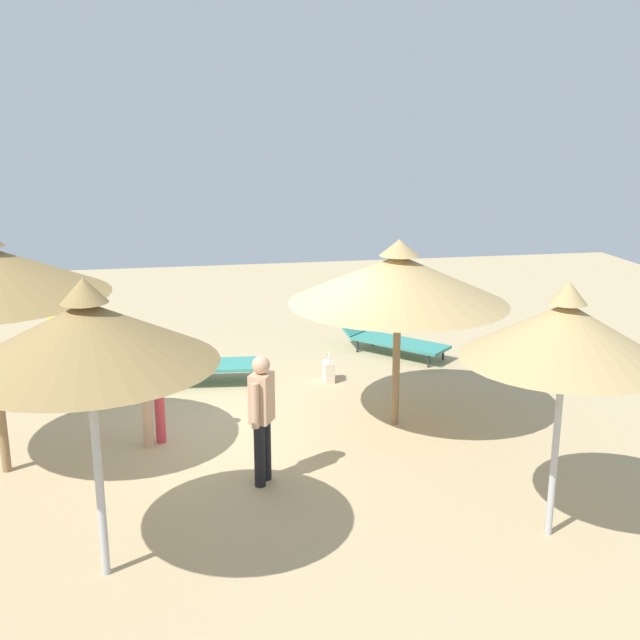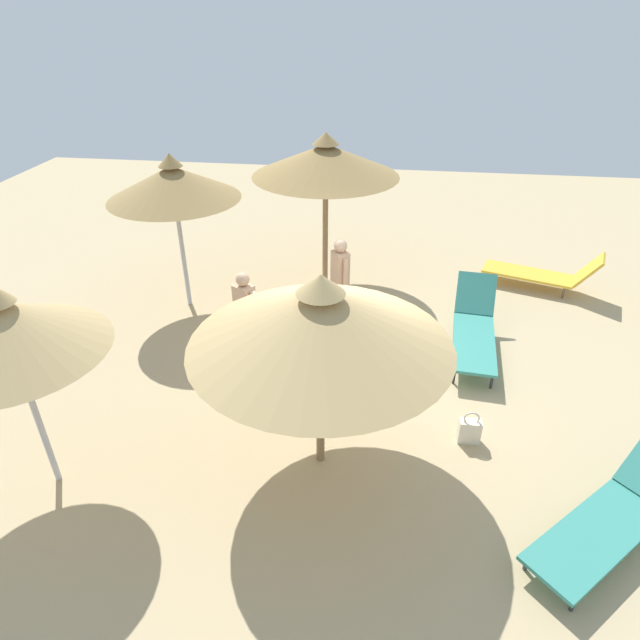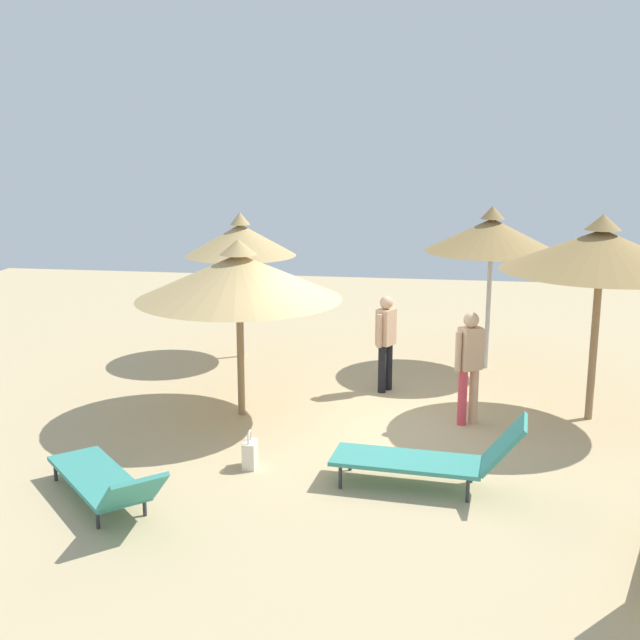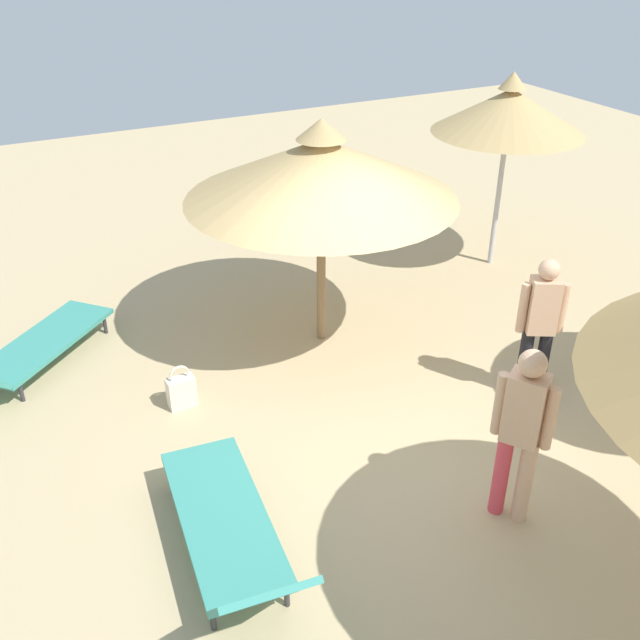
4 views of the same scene
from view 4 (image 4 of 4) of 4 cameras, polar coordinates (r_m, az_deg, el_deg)
The scene contains 8 objects.
ground at distance 7.27m, azimuth 4.87°, elevation -8.59°, with size 24.00×24.00×0.10m, color tan.
parasol_umbrella_front at distance 7.72m, azimuth 0.09°, elevation 11.90°, with size 2.97×2.97×2.61m.
parasol_umbrella_center at distance 10.00m, azimuth 14.84°, elevation 15.79°, with size 2.01×2.01×2.67m.
lounge_chair_far_left at distance 5.62m, azimuth -6.95°, elevation -16.71°, with size 2.28×0.87×0.93m.
lounge_chair_far_right at distance 8.40m, azimuth -22.33°, elevation -2.20°, with size 1.97×2.05×0.72m.
person_standing_edge at distance 7.48m, azimuth 17.12°, elevation -0.09°, with size 0.33×0.43×1.56m.
person_standing_front at distance 5.90m, azimuth 15.75°, elevation -8.15°, with size 0.42×0.35×1.64m.
handbag at distance 7.49m, azimuth -10.97°, elevation -5.56°, with size 0.16×0.29×0.49m.
Camera 4 is at (-4.78, 3.09, 4.47)m, focal length 40.23 mm.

